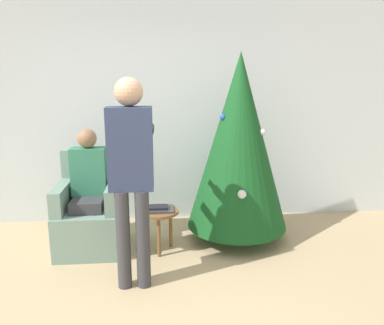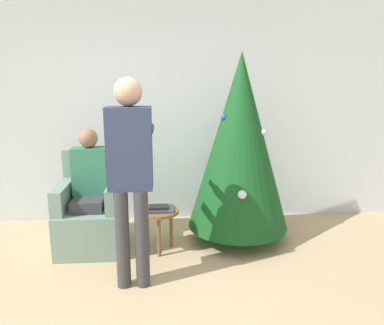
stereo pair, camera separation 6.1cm
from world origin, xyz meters
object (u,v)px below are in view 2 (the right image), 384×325
object	(u,v)px
armchair	(92,214)
person_standing	(130,165)
person_seated	(89,184)
side_stool	(159,216)
christmas_tree	(240,142)

from	to	relation	value
armchair	person_standing	bearing A→B (deg)	-57.77
person_seated	side_stool	world-z (taller)	person_seated
armchair	side_stool	distance (m)	0.75
armchair	side_stool	xyz separation A→B (m)	(0.73, -0.18, 0.02)
christmas_tree	person_seated	world-z (taller)	christmas_tree
christmas_tree	person_standing	size ratio (longest dim) A/B	1.14
armchair	side_stool	world-z (taller)	armchair
person_seated	person_standing	distance (m)	1.00
christmas_tree	armchair	size ratio (longest dim) A/B	2.02
christmas_tree	side_stool	distance (m)	1.17
armchair	person_seated	world-z (taller)	person_seated
person_seated	person_standing	world-z (taller)	person_standing
christmas_tree	side_stool	size ratio (longest dim) A/B	4.60
person_seated	person_standing	bearing A→B (deg)	-56.80
person_standing	christmas_tree	bearing A→B (deg)	38.41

